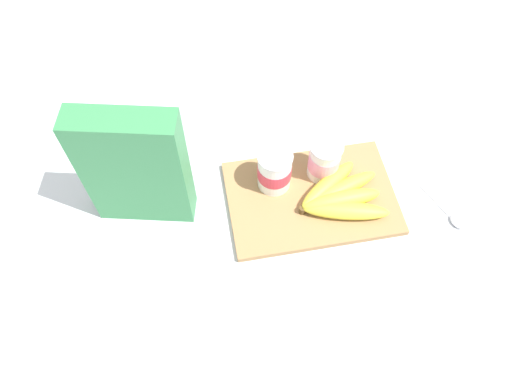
# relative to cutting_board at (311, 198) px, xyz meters

# --- Properties ---
(ground_plane) EXTENTS (2.40, 2.40, 0.00)m
(ground_plane) POSITION_rel_cutting_board_xyz_m (0.00, 0.00, -0.01)
(ground_plane) COLOR silver
(cutting_board) EXTENTS (0.36, 0.24, 0.01)m
(cutting_board) POSITION_rel_cutting_board_xyz_m (0.00, 0.00, 0.00)
(cutting_board) COLOR #A37A4C
(cutting_board) RESTS_ON ground_plane
(cereal_box) EXTENTS (0.21, 0.10, 0.29)m
(cereal_box) POSITION_rel_cutting_board_xyz_m (-0.35, 0.04, 0.14)
(cereal_box) COLOR #38844C
(cereal_box) RESTS_ON ground_plane
(yogurt_cup_front) EXTENTS (0.07, 0.07, 0.10)m
(yogurt_cup_front) POSITION_rel_cutting_board_xyz_m (-0.07, 0.05, 0.06)
(yogurt_cup_front) COLOR white
(yogurt_cup_front) RESTS_ON cutting_board
(yogurt_cup_back) EXTENTS (0.07, 0.07, 0.10)m
(yogurt_cup_back) POSITION_rel_cutting_board_xyz_m (0.04, 0.05, 0.06)
(yogurt_cup_back) COLOR white
(yogurt_cup_back) RESTS_ON cutting_board
(banana_bunch) EXTENTS (0.19, 0.17, 0.04)m
(banana_bunch) POSITION_rel_cutting_board_xyz_m (0.05, -0.02, 0.03)
(banana_bunch) COLOR yellow
(banana_bunch) RESTS_ON cutting_board
(spoon) EXTENTS (0.07, 0.13, 0.01)m
(spoon) POSITION_rel_cutting_board_xyz_m (0.28, -0.09, -0.00)
(spoon) COLOR silver
(spoon) RESTS_ON ground_plane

